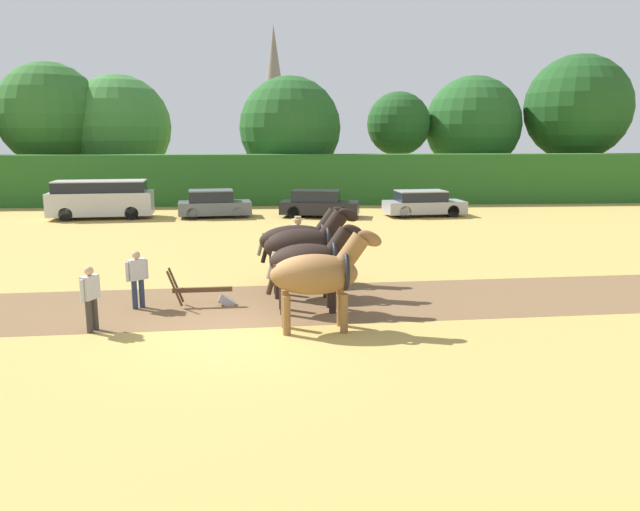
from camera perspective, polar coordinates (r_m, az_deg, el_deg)
ground_plane at (r=14.59m, az=-6.68°, el=-6.93°), size 240.00×240.00×0.00m
plowed_furrow_strip at (r=17.14m, az=-17.96°, el=-4.66°), size 32.67×5.81×0.01m
hedgerow at (r=40.00m, az=-5.08°, el=6.92°), size 63.42×1.68×3.18m
tree_left at (r=47.54m, az=-23.48°, el=11.72°), size 7.08×7.08×9.27m
tree_center_left at (r=47.54m, az=-17.88°, el=11.13°), size 7.31×7.31×8.58m
tree_center at (r=43.63m, az=-2.75°, el=11.58°), size 6.95×6.95×8.33m
tree_center_right at (r=45.76m, az=7.19°, el=11.83°), size 4.52×4.52×7.41m
tree_right at (r=47.83m, az=13.81°, el=11.55°), size 6.99×6.99×8.61m
tree_far_right at (r=49.50m, az=22.47°, el=12.36°), size 7.50×7.50×10.02m
church_spire at (r=80.85m, az=-4.20°, el=14.46°), size 2.71×2.71×17.60m
draft_horse_lead_left at (r=14.27m, az=-0.08°, el=-1.68°), size 2.74×1.09×2.41m
draft_horse_lead_right at (r=15.82m, az=-0.80°, el=-0.49°), size 2.59×1.03×2.32m
draft_horse_trail_left at (r=17.36m, az=-1.36°, el=0.92°), size 2.81×1.15×2.54m
draft_horse_trail_right at (r=18.93m, az=-1.83°, el=1.44°), size 2.94×1.10×2.40m
plow at (r=16.76m, az=-10.21°, el=-3.49°), size 1.78×0.48×1.13m
farmer_at_plow at (r=16.84m, az=-16.37°, el=-1.80°), size 0.51×0.44×1.53m
farmer_beside_team at (r=20.77m, az=-2.02°, el=1.61°), size 0.59×0.45×1.80m
farmer_onlooker_left at (r=15.22m, az=-20.25°, el=-3.37°), size 0.36×0.59×1.54m
parked_van at (r=35.38m, az=-19.40°, el=4.91°), size 5.50×2.42×2.03m
parked_car_left at (r=34.41m, az=-9.70°, el=4.65°), size 4.06×2.21×1.49m
parked_car_center_left at (r=34.03m, az=-0.13°, el=4.74°), size 4.47×2.52×1.46m
parked_car_center at (r=34.84m, az=9.42°, el=4.71°), size 4.52×2.22×1.41m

